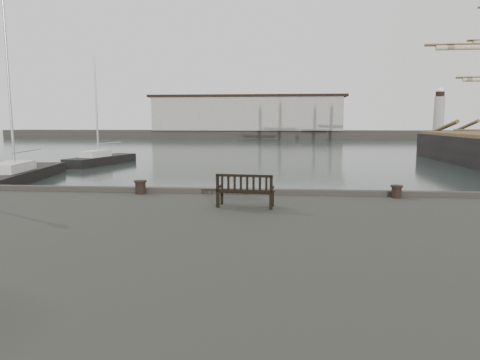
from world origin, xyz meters
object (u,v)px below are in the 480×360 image
object	(u,v)px
yacht_c	(19,178)
yacht_d	(102,162)
bollard_left	(140,187)
bench	(245,197)
bollard_right	(397,192)

from	to	relation	value
yacht_c	yacht_d	size ratio (longest dim) A/B	1.37
bollard_left	yacht_c	size ratio (longest dim) A/B	0.03
bench	yacht_c	bearing A→B (deg)	143.79
bollard_left	yacht_c	world-z (taller)	yacht_c
bollard_left	bollard_right	size ratio (longest dim) A/B	1.12
bench	yacht_c	world-z (taller)	yacht_c
yacht_c	yacht_d	world-z (taller)	yacht_c
bollard_right	bollard_left	bearing A→B (deg)	180.00
yacht_c	bench	bearing A→B (deg)	-51.43
bollard_right	yacht_d	bearing A→B (deg)	129.95
bollard_left	bollard_right	bearing A→B (deg)	0.00
bench	yacht_d	size ratio (longest dim) A/B	0.16
bollard_left	yacht_c	xyz separation A→B (m)	(-13.16, 13.33, -1.56)
bench	yacht_d	distance (m)	31.79
bench	bollard_left	xyz separation A→B (m)	(-3.92, 2.05, -0.07)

